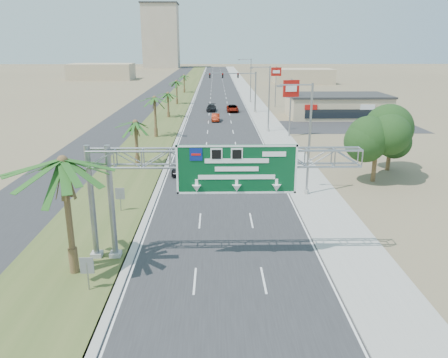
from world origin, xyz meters
The scene contains 30 objects.
road centered at (0.00, 110.00, 0.01)m, with size 12.00×300.00×0.02m, color #28282B.
sidewalk_right centered at (8.50, 110.00, 0.05)m, with size 4.00×300.00×0.10m, color #9E9B93.
median_grass centered at (-10.00, 110.00, 0.06)m, with size 7.00×300.00×0.12m, color #445325.
opposing_road centered at (-17.00, 110.00, 0.01)m, with size 8.00×300.00×0.02m, color #28282B.
sign_gantry centered at (-1.06, 9.93, 6.06)m, with size 16.75×1.24×7.50m.
palm_near centered at (-9.20, 8.00, 6.93)m, with size 5.70×5.70×8.35m.
palm_row_b centered at (-9.50, 32.00, 4.90)m, with size 3.99×3.99×5.95m.
palm_row_c centered at (-9.50, 48.00, 5.66)m, with size 3.99×3.99×6.75m.
palm_row_d centered at (-9.50, 66.00, 4.42)m, with size 3.99×3.99×5.45m.
palm_row_e centered at (-9.50, 85.00, 5.09)m, with size 3.99×3.99×6.15m.
palm_row_f centered at (-9.50, 110.00, 4.71)m, with size 3.99×3.99×5.75m.
streetlight_near centered at (7.30, 22.00, 4.69)m, with size 3.27×0.44×10.00m.
streetlight_mid centered at (7.30, 52.00, 4.69)m, with size 3.27×0.44×10.00m.
streetlight_far centered at (7.30, 88.00, 4.69)m, with size 3.27×0.44×10.00m.
signal_mast centered at (5.17, 71.97, 4.85)m, with size 10.28×0.71×8.00m.
store_building centered at (22.00, 66.00, 2.00)m, with size 18.00×10.00×4.00m, color tan.
oak_near centered at (15.00, 26.00, 4.53)m, with size 4.50×4.50×6.80m.
oak_far centered at (18.00, 30.00, 3.82)m, with size 3.50×3.50×5.60m.
median_signback_a centered at (-7.80, 6.00, 1.45)m, with size 0.75×0.08×2.08m.
median_signback_b centered at (-8.50, 18.00, 1.45)m, with size 0.75×0.08×2.08m.
tower_distant centered at (-32.00, 250.00, 17.50)m, with size 20.00×16.00×35.00m, color tan.
building_distant_left centered at (-45.00, 160.00, 3.00)m, with size 24.00×14.00×6.00m, color tan.
building_distant_right centered at (30.00, 140.00, 2.50)m, with size 20.00×12.00×5.00m, color tan.
car_left_lane centered at (-4.15, 29.30, 0.81)m, with size 1.92×4.77×1.63m, color black.
car_mid_lane centered at (-0.72, 62.05, 0.66)m, with size 1.40×4.01×1.32m, color maroon.
car_right_lane centered at (2.72, 73.24, 0.68)m, with size 2.27×4.92×1.37m, color gray.
car_far centered at (-1.59, 74.26, 0.67)m, with size 1.88×4.62×1.34m, color black.
pole_sign_red_near centered at (10.18, 48.21, 6.59)m, with size 2.41×0.81×8.44m.
pole_sign_blue centered at (13.00, 63.91, 5.21)m, with size 2.01×0.44×7.16m.
pole_sign_red_far centered at (12.32, 80.27, 6.82)m, with size 2.22×0.53×8.63m.
Camera 1 is at (-0.74, -15.43, 13.12)m, focal length 35.00 mm.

